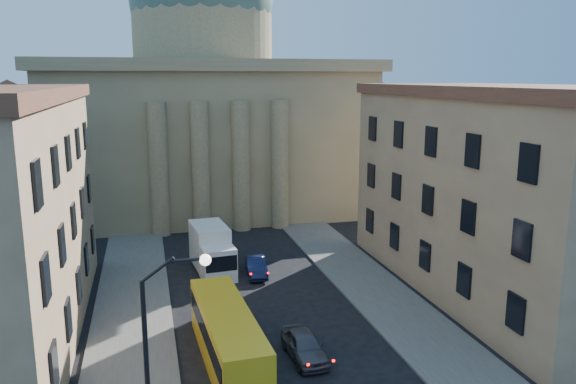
% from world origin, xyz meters
% --- Properties ---
extents(sidewalk_left, '(5.00, 60.00, 0.15)m').
position_xyz_m(sidewalk_left, '(-8.50, 18.00, 0.07)').
color(sidewalk_left, '#514F4A').
rests_on(sidewalk_left, ground).
extents(sidewalk_right, '(5.00, 60.00, 0.15)m').
position_xyz_m(sidewalk_right, '(8.50, 18.00, 0.07)').
color(sidewalk_right, '#514F4A').
rests_on(sidewalk_right, ground).
extents(church, '(68.02, 28.76, 36.60)m').
position_xyz_m(church, '(0.00, 55.47, 11.88)').
color(church, '#78694A').
rests_on(church, ground).
extents(building_right, '(11.60, 26.60, 14.70)m').
position_xyz_m(building_right, '(17.00, 22.00, 7.42)').
color(building_right, tan).
rests_on(building_right, ground).
extents(street_lamp, '(2.62, 0.44, 8.83)m').
position_xyz_m(street_lamp, '(-6.97, 8.00, 5.29)').
color(street_lamp, black).
rests_on(street_lamp, ground).
extents(car_right_far, '(1.98, 4.45, 1.49)m').
position_xyz_m(car_right_far, '(0.80, 15.49, 0.74)').
color(car_right_far, '#49494E').
rests_on(car_right_far, ground).
extents(car_right_distant, '(1.86, 4.36, 1.40)m').
position_xyz_m(car_right_distant, '(0.80, 29.19, 0.70)').
color(car_right_distant, black).
rests_on(car_right_distant, ground).
extents(city_bus, '(2.99, 10.83, 3.02)m').
position_xyz_m(city_bus, '(-3.38, 15.92, 1.62)').
color(city_bus, gold).
rests_on(city_bus, ground).
extents(box_truck, '(3.13, 6.71, 3.57)m').
position_xyz_m(box_truck, '(-2.40, 31.02, 1.69)').
color(box_truck, silver).
rests_on(box_truck, ground).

